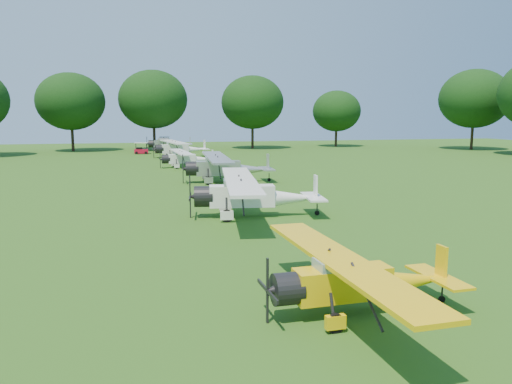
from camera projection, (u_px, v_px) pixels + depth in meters
ground at (239, 215)px, 27.86m from camera, size 160.00×160.00×0.00m
tree_belt at (301, 70)px, 27.66m from camera, size 137.36×130.27×14.52m
aircraft_2 at (357, 277)px, 13.93m from camera, size 5.72×9.09×1.79m
aircraft_3 at (252, 192)px, 27.34m from camera, size 7.47×11.84×2.32m
aircraft_4 at (225, 166)px, 41.55m from camera, size 7.63×12.17×2.39m
aircraft_5 at (186, 157)px, 53.62m from camera, size 6.07×9.66×1.90m
aircraft_6 at (179, 147)px, 66.84m from camera, size 7.47×11.87×2.33m
aircraft_7 at (168, 142)px, 79.21m from camera, size 7.27×11.58×2.28m
golf_cart at (141, 150)px, 72.81m from camera, size 2.02×1.33×1.65m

